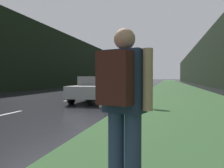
% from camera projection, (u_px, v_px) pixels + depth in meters
% --- Properties ---
extents(grass_verge, '(6.00, 240.00, 0.02)m').
position_uv_depth(grass_verge, '(174.00, 86.00, 37.05)').
color(grass_verge, '#33562D').
rests_on(grass_verge, ground_plane).
extents(lane_stripe_c, '(0.12, 3.00, 0.01)m').
position_uv_depth(lane_stripe_c, '(74.00, 99.00, 14.82)').
color(lane_stripe_c, silver).
rests_on(lane_stripe_c, ground_plane).
extents(lane_stripe_d, '(0.12, 3.00, 0.01)m').
position_uv_depth(lane_stripe_d, '(103.00, 92.00, 21.63)').
color(lane_stripe_d, silver).
rests_on(lane_stripe_d, ground_plane).
extents(lane_stripe_e, '(0.12, 3.00, 0.01)m').
position_uv_depth(lane_stripe_e, '(119.00, 89.00, 28.45)').
color(lane_stripe_e, silver).
rests_on(lane_stripe_e, ground_plane).
extents(lane_stripe_f, '(0.12, 3.00, 0.01)m').
position_uv_depth(lane_stripe_f, '(128.00, 87.00, 35.26)').
color(lane_stripe_f, silver).
rests_on(lane_stripe_f, ground_plane).
extents(treeline_far_side, '(2.00, 140.00, 7.79)m').
position_uv_depth(treeline_far_side, '(93.00, 66.00, 50.42)').
color(treeline_far_side, black).
rests_on(treeline_far_side, ground_plane).
extents(treeline_near_side, '(2.00, 140.00, 8.57)m').
position_uv_depth(treeline_near_side, '(205.00, 63.00, 45.32)').
color(treeline_near_side, black).
rests_on(treeline_near_side, ground_plane).
extents(stop_sign, '(0.64, 0.07, 2.78)m').
position_uv_depth(stop_sign, '(137.00, 70.00, 11.48)').
color(stop_sign, slate).
rests_on(stop_sign, ground_plane).
extents(hitchhiker_with_backpack, '(0.62, 0.52, 1.84)m').
position_uv_depth(hitchhiker_with_backpack, '(123.00, 102.00, 2.53)').
color(hitchhiker_with_backpack, navy).
rests_on(hitchhiker_with_backpack, ground_plane).
extents(car_passing_near, '(1.99, 4.38, 1.40)m').
position_uv_depth(car_passing_near, '(96.00, 89.00, 13.13)').
color(car_passing_near, '#BCBCBC').
rests_on(car_passing_near, ground_plane).
extents(car_passing_far, '(1.92, 4.21, 1.42)m').
position_uv_depth(car_passing_far, '(144.00, 82.00, 40.18)').
color(car_passing_far, '#BCBCBC').
rests_on(car_passing_far, ground_plane).
extents(car_oncoming, '(2.01, 4.66, 1.48)m').
position_uv_depth(car_oncoming, '(134.00, 80.00, 55.89)').
color(car_oncoming, '#9E9EA3').
rests_on(car_oncoming, ground_plane).
extents(delivery_truck, '(2.54, 8.94, 3.76)m').
position_uv_depth(delivery_truck, '(139.00, 76.00, 64.29)').
color(delivery_truck, black).
rests_on(delivery_truck, ground_plane).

